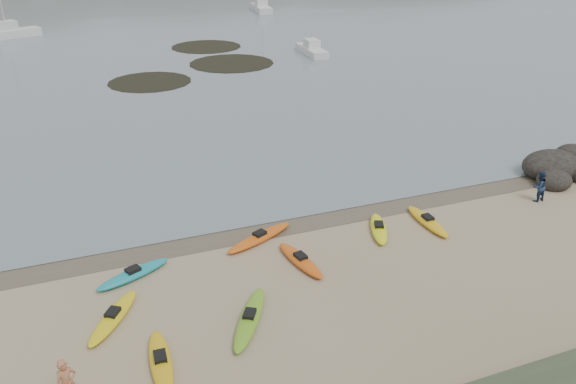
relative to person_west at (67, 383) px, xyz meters
name	(u,v)px	position (x,y,z in m)	size (l,w,h in m)	color
ground	(288,220)	(10.13, 8.40, -0.82)	(600.00, 600.00, 0.00)	tan
wet_sand	(290,223)	(10.13, 8.10, -0.82)	(60.00, 60.00, 0.00)	brown
kayaks	(262,272)	(7.45, 4.39, -0.65)	(16.19, 9.11, 0.34)	#6DAA22
person_west	(67,383)	(0.00, 0.00, 0.00)	(0.60, 0.39, 1.65)	#BD724B
person_east	(539,186)	(22.86, 5.78, -0.01)	(0.79, 0.61, 1.62)	navy
rock_cluster	(562,171)	(26.56, 7.87, -0.59)	(5.22, 3.83, 1.73)	black
kelp_mats	(202,62)	(13.88, 43.06, -0.80)	(16.81, 21.24, 0.04)	black
moored_boats	(132,4)	(12.24, 87.88, -0.27)	(106.17, 91.91, 1.22)	silver
far_hills	(202,7)	(49.51, 202.37, -16.75)	(550.00, 135.00, 80.00)	#384235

